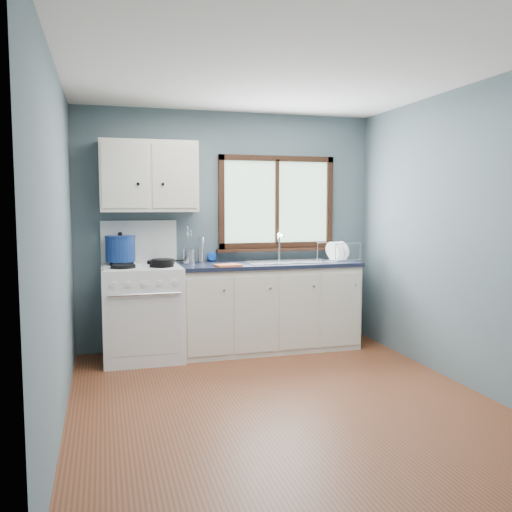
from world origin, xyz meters
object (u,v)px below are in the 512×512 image
object	(u,v)px
base_cabinets	(269,311)
utensil_crock	(189,256)
sink	(285,268)
dish_rack	(338,255)
gas_range	(142,310)
skillet	(163,261)
stockpot	(120,248)
thermos	(201,250)

from	to	relation	value
base_cabinets	utensil_crock	bearing A→B (deg)	170.72
utensil_crock	sink	bearing A→B (deg)	-7.64
sink	dish_rack	bearing A→B (deg)	4.64
gas_range	utensil_crock	xyz separation A→B (m)	(0.49, 0.15, 0.51)
skillet	stockpot	bearing A→B (deg)	124.09
base_cabinets	skillet	world-z (taller)	skillet
base_cabinets	sink	distance (m)	0.48
skillet	dish_rack	world-z (taller)	dish_rack
skillet	dish_rack	bearing A→B (deg)	-8.32
dish_rack	stockpot	bearing A→B (deg)	157.27
skillet	utensil_crock	distance (m)	0.44
utensil_crock	skillet	bearing A→B (deg)	-132.61
thermos	dish_rack	distance (m)	1.50
sink	utensil_crock	distance (m)	1.01
skillet	base_cabinets	bearing A→B (deg)	-5.69
gas_range	base_cabinets	xyz separation A→B (m)	(1.31, 0.02, -0.08)
base_cabinets	thermos	bearing A→B (deg)	167.71
base_cabinets	dish_rack	world-z (taller)	dish_rack
sink	thermos	size ratio (longest dim) A/B	3.13
skillet	thermos	world-z (taller)	thermos
utensil_crock	thermos	size ratio (longest dim) A/B	1.43
skillet	utensil_crock	bearing A→B (deg)	31.83
skillet	gas_range	bearing A→B (deg)	122.03
base_cabinets	dish_rack	bearing A→B (deg)	3.58
base_cabinets	dish_rack	distance (m)	0.99
utensil_crock	gas_range	bearing A→B (deg)	-162.88
stockpot	dish_rack	world-z (taller)	stockpot
stockpot	thermos	bearing A→B (deg)	1.26
sink	stockpot	bearing A→B (deg)	175.48
gas_range	stockpot	world-z (taller)	gas_range
sink	utensil_crock	size ratio (longest dim) A/B	2.18
skillet	sink	bearing A→B (deg)	-7.06
skillet	stockpot	distance (m)	0.51
thermos	base_cabinets	bearing A→B (deg)	-12.29
sink	skillet	size ratio (longest dim) A/B	2.38
gas_range	thermos	world-z (taller)	gas_range
base_cabinets	sink	xyz separation A→B (m)	(0.18, -0.00, 0.45)
skillet	stockpot	xyz separation A→B (m)	(-0.38, 0.33, 0.11)
thermos	dish_rack	bearing A→B (deg)	-3.78
dish_rack	gas_range	bearing A→B (deg)	161.17
thermos	dish_rack	size ratio (longest dim) A/B	0.57
skillet	utensil_crock	xyz separation A→B (m)	(0.30, 0.33, 0.02)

